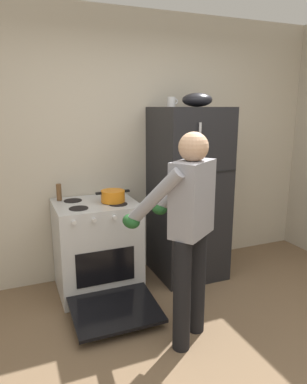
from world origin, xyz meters
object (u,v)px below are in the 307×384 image
red_pot (113,196)px  pepper_mill (59,192)px  coffee_mug (171,102)px  refrigerator (188,194)px  person_cook (187,221)px  mixing_bowl (197,100)px  stove_range (97,248)px

red_pot → pepper_mill: (-0.46, 0.25, 0.02)m
coffee_mug → pepper_mill: (-1.10, 0.15, -0.84)m
refrigerator → red_pot: refrigerator is taller
refrigerator → pepper_mill: refrigerator is taller
person_cook → mixing_bowl: bearing=58.4°
stove_range → mixing_bowl: mixing_bowl is taller
stove_range → person_cook: person_cook is taller
red_pot → mixing_bowl: bearing=3.2°
coffee_mug → person_cook: bearing=-108.9°
refrigerator → stove_range: (-0.98, -0.02, -0.45)m
red_pot → pepper_mill: size_ratio=2.06×
mixing_bowl → stove_range: bearing=-179.0°
red_pot → coffee_mug: coffee_mug is taller
stove_range → mixing_bowl: bearing=1.0°
person_cook → red_pot: bearing=106.3°
person_cook → red_pot: (-0.28, 0.96, -0.01)m
red_pot → refrigerator: bearing=3.5°
stove_range → red_pot: bearing=-11.4°
pepper_mill → red_pot: bearing=-28.5°
pepper_mill → mixing_bowl: bearing=-8.4°
refrigerator → pepper_mill: bearing=171.1°
refrigerator → stove_range: refrigerator is taller
pepper_mill → mixing_bowl: 1.62m
stove_range → pepper_mill: size_ratio=7.66×
stove_range → red_pot: 0.54m
red_pot → coffee_mug: bearing=8.8°
refrigerator → red_pot: bearing=-176.5°
person_cook → coffee_mug: bearing=71.1°
refrigerator → person_cook: refrigerator is taller
refrigerator → mixing_bowl: bearing=0.2°
person_cook → mixing_bowl: 1.47m
stove_range → mixing_bowl: size_ratio=4.03×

